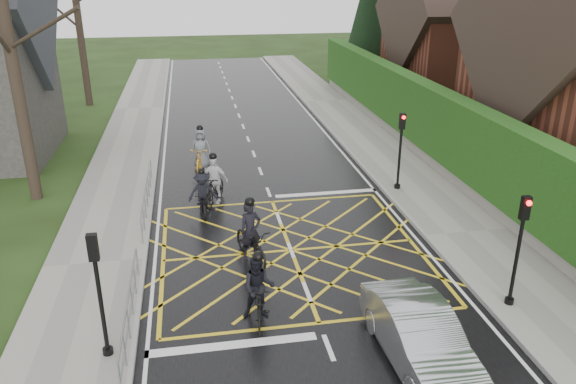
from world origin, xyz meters
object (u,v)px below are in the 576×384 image
object	(u,v)px
cyclist_mid	(203,198)
cyclist_lead	(201,154)
cyclist_back	(259,294)
car	(420,337)
cyclist_front	(214,185)
cyclist_rear	(251,240)

from	to	relation	value
cyclist_mid	cyclist_lead	size ratio (longest dim) A/B	0.84
cyclist_back	car	distance (m)	4.10
cyclist_mid	car	distance (m)	10.27
cyclist_mid	cyclist_front	distance (m)	1.04
cyclist_rear	car	world-z (taller)	cyclist_rear
cyclist_mid	cyclist_lead	xyz separation A→B (m)	(0.11, 4.90, 0.06)
cyclist_back	cyclist_rear	bearing A→B (deg)	94.84
cyclist_mid	car	xyz separation A→B (m)	(4.52, -9.22, 0.05)
cyclist_front	cyclist_lead	xyz separation A→B (m)	(-0.36, 3.98, -0.04)
cyclist_rear	cyclist_back	xyz separation A→B (m)	(-0.16, -3.15, 0.05)
cyclist_rear	cyclist_front	xyz separation A→B (m)	(-0.86, 4.64, 0.07)
cyclist_front	car	xyz separation A→B (m)	(4.05, -10.14, -0.05)
cyclist_lead	car	xyz separation A→B (m)	(4.41, -14.12, -0.01)
cyclist_rear	cyclist_back	size ratio (longest dim) A/B	1.14
cyclist_rear	cyclist_lead	xyz separation A→B (m)	(-1.22, 8.62, 0.03)
cyclist_back	car	bearing A→B (deg)	-27.45
cyclist_rear	car	bearing A→B (deg)	-77.73
cyclist_back	cyclist_lead	size ratio (longest dim) A/B	0.90
cyclist_rear	cyclist_mid	world-z (taller)	cyclist_rear
cyclist_lead	car	size ratio (longest dim) A/B	0.52
cyclist_lead	cyclist_front	bearing A→B (deg)	-73.30
cyclist_rear	cyclist_mid	xyz separation A→B (m)	(-1.33, 3.71, -0.03)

